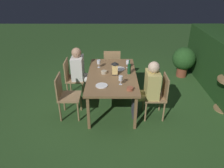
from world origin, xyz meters
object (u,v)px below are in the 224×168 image
object	(u,v)px
wine_glass_b	(128,63)
plate_b	(119,69)
lantern_centerpiece	(115,67)
wine_glass_c	(121,79)
chair_side_right_b	(158,94)
person_in_cream	(81,70)
dining_table	(112,77)
person_in_mustard	(149,87)
bowl_olives	(104,72)
bowl_bread	(130,89)
chair_head_near	(112,64)
chair_side_left_a	(72,77)
plate_a	(102,86)
green_bottle_on_table	(129,69)
potted_plant_by_hedge	(184,59)
wine_glass_a	(99,62)
chair_side_left_b	(66,94)

from	to	relation	value
wine_glass_b	plate_b	size ratio (longest dim) A/B	0.71
lantern_centerpiece	wine_glass_c	size ratio (longest dim) A/B	1.57
chair_side_right_b	person_in_cream	bearing A→B (deg)	-116.10
dining_table	person_in_mustard	size ratio (longest dim) A/B	1.47
dining_table	person_in_cream	world-z (taller)	person_in_cream
person_in_mustard	bowl_olives	xyz separation A→B (m)	(-0.43, -0.84, 0.12)
chair_side_right_b	bowl_olives	distance (m)	1.15
bowl_bread	chair_head_near	bearing A→B (deg)	-169.68
chair_side_left_a	chair_head_near	size ratio (longest dim) A/B	1.00
person_in_mustard	plate_a	bearing A→B (deg)	-83.23
dining_table	lantern_centerpiece	world-z (taller)	lantern_centerpiece
person_in_mustard	bowl_bread	bearing A→B (deg)	-55.64
green_bottle_on_table	wine_glass_b	size ratio (longest dim) A/B	1.72
lantern_centerpiece	green_bottle_on_table	size ratio (longest dim) A/B	0.91
green_bottle_on_table	potted_plant_by_hedge	size ratio (longest dim) A/B	0.36
chair_side_left_a	person_in_cream	world-z (taller)	person_in_cream
chair_side_right_b	potted_plant_by_hedge	world-z (taller)	chair_side_right_b
wine_glass_c	plate_b	world-z (taller)	wine_glass_c
green_bottle_on_table	plate_a	size ratio (longest dim) A/B	1.33
wine_glass_a	wine_glass_b	xyz separation A→B (m)	(0.01, 0.62, 0.00)
chair_side_right_b	green_bottle_on_table	xyz separation A→B (m)	(-0.42, -0.53, 0.35)
person_in_cream	person_in_mustard	distance (m)	1.56
wine_glass_b	bowl_olives	size ratio (longest dim) A/B	1.47
green_bottle_on_table	wine_glass_a	world-z (taller)	green_bottle_on_table
plate_b	bowl_bread	distance (m)	0.90
chair_side_left_a	potted_plant_by_hedge	bearing A→B (deg)	110.81
person_in_mustard	chair_side_left_b	distance (m)	1.56
person_in_cream	potted_plant_by_hedge	size ratio (longest dim) A/B	1.41
chair_side_left_b	plate_a	xyz separation A→B (m)	(0.10, 0.69, 0.25)
green_bottle_on_table	potted_plant_by_hedge	bearing A→B (deg)	131.92
bowl_olives	plate_b	bearing A→B (deg)	123.49
wine_glass_a	person_in_mustard	bearing A→B (deg)	52.77
chair_head_near	wine_glass_c	bearing A→B (deg)	5.89
person_in_cream	chair_side_left_b	xyz separation A→B (m)	(0.76, -0.20, -0.15)
chair_side_right_b	wine_glass_a	distance (m)	1.42
plate_a	chair_side_left_a	bearing A→B (deg)	-141.38
wine_glass_b	person_in_mustard	bearing A→B (deg)	25.76
chair_side_left_b	bowl_bread	xyz separation A→B (m)	(0.25, 1.19, 0.27)
wine_glass_a	plate_b	world-z (taller)	wine_glass_a
lantern_centerpiece	person_in_cream	bearing A→B (deg)	-116.84
plate_b	wine_glass_c	bearing A→B (deg)	0.39
lantern_centerpiece	person_in_mustard	bearing A→B (deg)	58.01
chair_side_left_b	wine_glass_b	world-z (taller)	wine_glass_b
wine_glass_b	lantern_centerpiece	bearing A→B (deg)	-40.35
wine_glass_a	chair_side_left_a	bearing A→B (deg)	-92.95
lantern_centerpiece	plate_b	xyz separation A→B (m)	(-0.24, 0.10, -0.14)
wine_glass_a	bowl_olives	distance (m)	0.34
dining_table	lantern_centerpiece	distance (m)	0.21
wine_glass_a	bowl_bread	bearing A→B (deg)	31.31
person_in_cream	plate_b	world-z (taller)	person_in_cream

